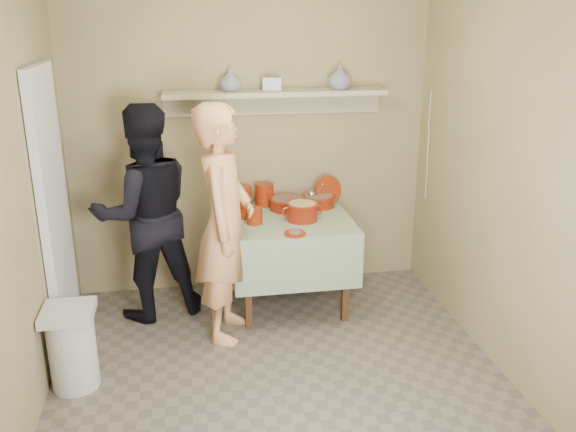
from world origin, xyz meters
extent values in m
plane|color=#6A5F53|center=(0.00, 0.00, 0.00)|extent=(3.50, 3.50, 0.00)
cube|color=silver|center=(-1.46, 0.95, 1.00)|extent=(0.06, 0.70, 2.00)
cylinder|color=#721601|center=(-0.08, 1.58, 0.85)|extent=(0.14, 0.14, 0.18)
cylinder|color=#721601|center=(0.10, 1.61, 0.86)|extent=(0.16, 0.16, 0.19)
cylinder|color=#721601|center=(-0.04, 1.16, 0.82)|extent=(0.13, 0.13, 0.13)
cylinder|color=#721601|center=(-0.08, 1.33, 0.78)|extent=(0.16, 0.16, 0.05)
cylinder|color=#721601|center=(0.64, 1.57, 0.88)|extent=(0.26, 0.15, 0.24)
imported|color=navy|center=(0.72, 1.60, 1.82)|extent=(0.20, 0.20, 0.19)
imported|color=navy|center=(-0.16, 1.64, 1.81)|extent=(0.24, 0.24, 0.18)
cube|color=navy|center=(0.17, 1.63, 1.77)|extent=(0.16, 0.12, 0.11)
imported|color=#E79E64|center=(-0.29, 0.86, 0.87)|extent=(0.57, 0.73, 1.75)
imported|color=black|center=(-0.87, 1.29, 0.85)|extent=(0.97, 0.85, 1.70)
cube|color=#99895D|center=(0.00, 1.76, 1.30)|extent=(3.00, 0.02, 2.60)
cube|color=#99895D|center=(0.00, -1.76, 1.30)|extent=(3.00, 0.02, 2.60)
cube|color=#99895D|center=(-1.51, 0.00, 1.30)|extent=(0.02, 3.50, 2.60)
cube|color=#99895D|center=(1.51, 0.00, 1.30)|extent=(0.02, 3.50, 2.60)
cube|color=#4C2D16|center=(-0.13, 0.90, 0.35)|extent=(0.05, 0.05, 0.71)
cube|color=#4C2D16|center=(0.63, 0.90, 0.35)|extent=(0.05, 0.05, 0.71)
cube|color=#4C2D16|center=(-0.13, 1.66, 0.35)|extent=(0.05, 0.05, 0.71)
cube|color=#4C2D16|center=(0.63, 1.66, 0.35)|extent=(0.05, 0.05, 0.71)
cube|color=#4C2D16|center=(0.25, 1.28, 0.73)|extent=(0.90, 0.90, 0.04)
cube|color=#24591E|center=(0.25, 1.28, 0.76)|extent=(0.96, 0.96, 0.01)
cube|color=#24591E|center=(0.25, 0.80, 0.54)|extent=(0.96, 0.01, 0.44)
cube|color=#24591E|center=(0.25, 1.76, 0.54)|extent=(0.96, 0.01, 0.44)
cube|color=#24591E|center=(-0.23, 1.28, 0.54)|extent=(0.01, 0.96, 0.44)
cube|color=#24591E|center=(0.73, 1.28, 0.54)|extent=(0.01, 0.96, 0.44)
cylinder|color=#620E03|center=(0.26, 1.47, 0.81)|extent=(0.28, 0.28, 0.09)
cylinder|color=#721601|center=(0.26, 1.47, 0.85)|extent=(0.30, 0.30, 0.01)
cylinder|color=brown|center=(0.26, 1.47, 0.83)|extent=(0.25, 0.25, 0.05)
cylinder|color=#620E03|center=(0.54, 1.50, 0.81)|extent=(0.26, 0.26, 0.09)
cylinder|color=#721601|center=(0.54, 1.50, 0.85)|extent=(0.28, 0.28, 0.01)
cylinder|color=#8C6B54|center=(0.54, 1.50, 0.83)|extent=(0.23, 0.23, 0.05)
cylinder|color=silver|center=(0.52, 1.40, 0.94)|extent=(0.01, 0.22, 0.16)
sphere|color=silver|center=(0.48, 1.52, 0.87)|extent=(0.07, 0.07, 0.07)
cylinder|color=#620E03|center=(0.34, 1.18, 0.83)|extent=(0.24, 0.24, 0.14)
cylinder|color=#721601|center=(0.34, 1.18, 0.90)|extent=(0.25, 0.25, 0.01)
cylinder|color=tan|center=(0.34, 1.18, 0.88)|extent=(0.21, 0.21, 0.05)
torus|color=#721601|center=(0.22, 1.18, 0.84)|extent=(0.09, 0.02, 0.09)
torus|color=#721601|center=(0.46, 1.18, 0.84)|extent=(0.09, 0.02, 0.09)
cylinder|color=#721601|center=(0.22, 0.87, 0.77)|extent=(0.16, 0.16, 0.02)
cylinder|color=#8C6B54|center=(0.22, 0.87, 0.78)|extent=(0.09, 0.09, 0.01)
cube|color=tan|center=(0.20, 1.62, 1.70)|extent=(1.80, 0.25, 0.04)
cube|color=tan|center=(0.20, 1.74, 1.60)|extent=(1.80, 0.02, 0.18)
cylinder|color=silver|center=(-1.33, 0.34, 0.25)|extent=(0.30, 0.30, 0.50)
cube|color=silver|center=(-1.33, 0.34, 0.53)|extent=(0.32, 0.32, 0.06)
cylinder|color=silver|center=(1.47, 1.50, 1.55)|extent=(0.01, 0.01, 0.30)
cylinder|color=silver|center=(1.47, 1.48, 1.25)|extent=(0.01, 0.01, 0.30)
cylinder|color=silver|center=(1.47, 1.46, 0.95)|extent=(0.01, 0.01, 0.30)
camera|label=1|loc=(-0.54, -3.27, 2.34)|focal=38.00mm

